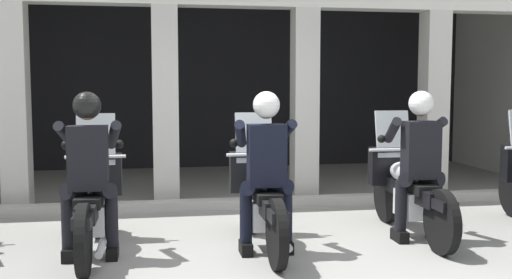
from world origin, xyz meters
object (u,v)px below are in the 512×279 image
Objects in this scene: police_officer_left at (89,161)px; motorcycle_center at (261,197)px; police_officer_center at (266,158)px; police_officer_right at (419,153)px; motorcycle_right at (407,189)px; motorcycle_left at (93,201)px.

motorcycle_center is at bearing -4.12° from police_officer_left.
police_officer_center is 1.69m from police_officer_right.
police_officer_left is at bearing -174.56° from motorcycle_center.
police_officer_center is 1.80m from motorcycle_right.
police_officer_left is 1.00× the size of police_officer_center.
motorcycle_left is 1.29× the size of police_officer_right.
motorcycle_left is 1.29× the size of police_officer_left.
motorcycle_left and motorcycle_right have the same top height.
police_officer_right is (1.67, 0.20, 0.00)m from police_officer_center.
motorcycle_left is at bearing 78.41° from police_officer_left.
police_officer_left and police_officer_center have the same top height.
police_officer_right is at bearing -13.91° from motorcycle_left.
police_officer_left is 0.78× the size of motorcycle_right.
police_officer_center reaches higher than motorcycle_left.
motorcycle_center and motorcycle_right have the same top height.
police_officer_center is (1.67, -0.07, 0.00)m from police_officer_left.
police_officer_left and police_officer_right have the same top height.
police_officer_right reaches higher than motorcycle_right.
motorcycle_right is (1.67, 0.20, 0.00)m from motorcycle_center.
motorcycle_left is at bearing 170.35° from police_officer_right.
motorcycle_left is 1.29× the size of police_officer_center.
motorcycle_right is at bearing 82.67° from police_officer_right.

